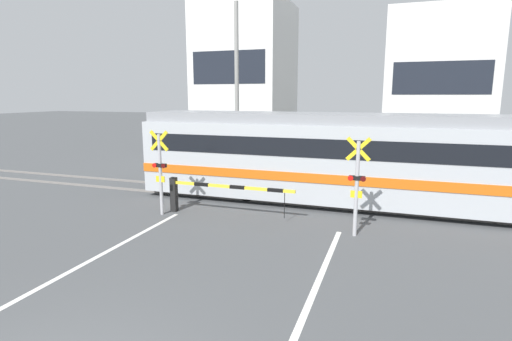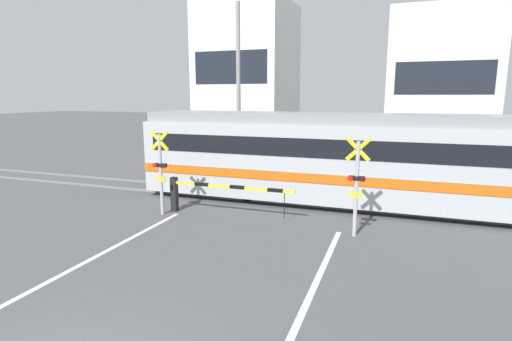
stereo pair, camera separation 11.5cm
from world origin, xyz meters
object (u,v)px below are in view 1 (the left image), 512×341
Objects in this scene: crossing_signal_right at (357,182)px; pedestrian at (308,157)px; commuter_train at (440,161)px; crossing_barrier_far at (338,168)px; crossing_signal_left at (160,169)px; crossing_barrier_near at (204,191)px.

crossing_signal_right is 1.83× the size of pedestrian.
crossing_barrier_far is (-3.76, 2.92, -0.95)m from commuter_train.
crossing_signal_left reaches higher than pedestrian.
crossing_barrier_near is 1.54× the size of crossing_signal_right.
pedestrian is (3.17, 8.59, -0.67)m from crossing_signal_left.
crossing_barrier_near and crossing_barrier_far have the same top height.
crossing_barrier_near is 6.78m from crossing_barrier_far.
crossing_signal_left is 6.31m from crossing_signal_right.
commuter_train reaches higher than crossing_signal_right.
crossing_barrier_far is at bearing 102.26° from crossing_signal_right.
pedestrian is at bearing 69.74° from crossing_signal_left.
commuter_train is at bearing -43.72° from pedestrian.
crossing_signal_left is 1.00× the size of crossing_signal_right.
crossing_barrier_near is at bearing -159.04° from commuter_train.
crossing_barrier_far is (3.61, 5.74, 0.00)m from crossing_barrier_near.
crossing_barrier_far is 7.98m from crossing_signal_left.
crossing_signal_right is (-2.41, -3.29, -0.22)m from commuter_train.
crossing_signal_right reaches higher than crossing_barrier_far.
pedestrian is (-5.55, 5.30, -0.89)m from commuter_train.
crossing_barrier_far is 1.54× the size of crossing_signal_left.
commuter_train is at bearing 20.96° from crossing_barrier_near.
crossing_signal_right is at bearing -77.74° from crossing_barrier_far.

